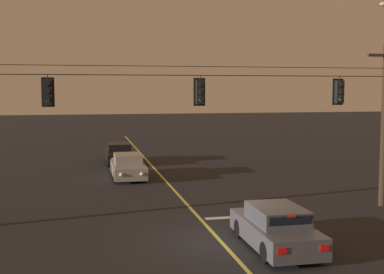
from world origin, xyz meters
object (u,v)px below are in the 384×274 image
traffic_light_left_inner (200,92)px  car_oncoming_lead (128,167)px  car_waiting_near_lane (276,228)px  traffic_light_leftmost (48,92)px  traffic_light_centre (340,92)px  car_oncoming_trailing (119,154)px

traffic_light_left_inner → car_oncoming_lead: size_ratio=0.28×
traffic_light_left_inner → car_waiting_near_lane: (1.43, -4.68, -4.37)m
traffic_light_left_inner → car_waiting_near_lane: size_ratio=0.28×
traffic_light_left_inner → car_oncoming_lead: (-2.09, 9.49, -4.37)m
traffic_light_leftmost → car_oncoming_lead: 11.11m
traffic_light_centre → car_oncoming_lead: bearing=130.7°
traffic_light_left_inner → car_oncoming_lead: traffic_light_left_inner is taller
traffic_light_centre → car_oncoming_lead: traffic_light_centre is taller
car_oncoming_lead → car_oncoming_trailing: bearing=90.8°
traffic_light_leftmost → traffic_light_centre: bearing=0.0°
traffic_light_left_inner → traffic_light_leftmost: bearing=180.0°
traffic_light_leftmost → traffic_light_centre: same height
traffic_light_leftmost → traffic_light_left_inner: 5.87m
traffic_light_centre → car_oncoming_trailing: traffic_light_centre is taller
traffic_light_leftmost → car_oncoming_lead: bearing=68.3°
traffic_light_centre → car_oncoming_trailing: size_ratio=0.28×
car_oncoming_trailing → traffic_light_leftmost: bearing=-103.3°
traffic_light_leftmost → car_oncoming_trailing: bearing=76.7°
traffic_light_leftmost → car_oncoming_lead: size_ratio=0.28×
car_waiting_near_lane → car_oncoming_lead: (-3.53, 14.18, -0.00)m
traffic_light_centre → car_waiting_near_lane: (-4.62, -4.68, -4.37)m
traffic_light_left_inner → traffic_light_centre: bearing=0.0°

